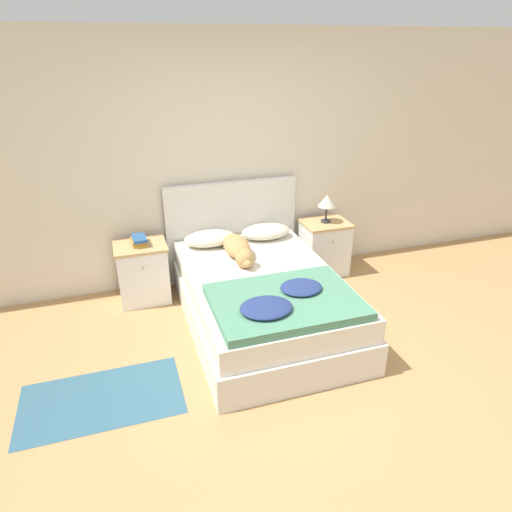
{
  "coord_description": "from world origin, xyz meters",
  "views": [
    {
      "loc": [
        -1.19,
        -2.4,
        2.4
      ],
      "look_at": [
        -0.01,
        1.22,
        0.61
      ],
      "focal_mm": 32.0,
      "sensor_mm": 36.0,
      "label": 1
    }
  ],
  "objects_px": {
    "book_stack": "(139,240)",
    "table_lamp": "(327,202)",
    "pillow_left": "(210,238)",
    "dog": "(238,249)",
    "bed": "(263,300)",
    "nightstand_right": "(324,247)",
    "pillow_right": "(266,232)",
    "nightstand_left": "(143,272)"
  },
  "relations": [
    {
      "from": "book_stack",
      "to": "pillow_left",
      "type": "bearing_deg",
      "value": -0.8
    },
    {
      "from": "bed",
      "to": "pillow_right",
      "type": "xyz_separation_m",
      "value": [
        0.3,
        0.8,
        0.33
      ]
    },
    {
      "from": "nightstand_right",
      "to": "pillow_left",
      "type": "distance_m",
      "value": 1.33
    },
    {
      "from": "nightstand_right",
      "to": "book_stack",
      "type": "bearing_deg",
      "value": 179.72
    },
    {
      "from": "dog",
      "to": "nightstand_right",
      "type": "bearing_deg",
      "value": 18.42
    },
    {
      "from": "book_stack",
      "to": "table_lamp",
      "type": "relative_size",
      "value": 0.77
    },
    {
      "from": "nightstand_left",
      "to": "table_lamp",
      "type": "xyz_separation_m",
      "value": [
        2.0,
        0.0,
        0.53
      ]
    },
    {
      "from": "table_lamp",
      "to": "dog",
      "type": "bearing_deg",
      "value": -161.41
    },
    {
      "from": "nightstand_right",
      "to": "pillow_right",
      "type": "relative_size",
      "value": 1.15
    },
    {
      "from": "nightstand_left",
      "to": "table_lamp",
      "type": "bearing_deg",
      "value": 0.1
    },
    {
      "from": "nightstand_right",
      "to": "table_lamp",
      "type": "distance_m",
      "value": 0.53
    },
    {
      "from": "nightstand_right",
      "to": "dog",
      "type": "bearing_deg",
      "value": -161.58
    },
    {
      "from": "nightstand_right",
      "to": "table_lamp",
      "type": "bearing_deg",
      "value": 90.0
    },
    {
      "from": "nightstand_right",
      "to": "pillow_right",
      "type": "distance_m",
      "value": 0.75
    },
    {
      "from": "bed",
      "to": "pillow_right",
      "type": "distance_m",
      "value": 0.92
    },
    {
      "from": "bed",
      "to": "nightstand_right",
      "type": "relative_size",
      "value": 3.34
    },
    {
      "from": "bed",
      "to": "book_stack",
      "type": "distance_m",
      "value": 1.35
    },
    {
      "from": "bed",
      "to": "pillow_left",
      "type": "distance_m",
      "value": 0.92
    },
    {
      "from": "nightstand_left",
      "to": "book_stack",
      "type": "relative_size",
      "value": 2.54
    },
    {
      "from": "pillow_right",
      "to": "dog",
      "type": "height_order",
      "value": "dog"
    },
    {
      "from": "nightstand_left",
      "to": "nightstand_right",
      "type": "height_order",
      "value": "same"
    },
    {
      "from": "nightstand_right",
      "to": "book_stack",
      "type": "distance_m",
      "value": 2.03
    },
    {
      "from": "pillow_right",
      "to": "book_stack",
      "type": "distance_m",
      "value": 1.31
    },
    {
      "from": "nightstand_right",
      "to": "dog",
      "type": "xyz_separation_m",
      "value": [
        -1.1,
        -0.37,
        0.29
      ]
    },
    {
      "from": "nightstand_right",
      "to": "book_stack",
      "type": "xyz_separation_m",
      "value": [
        -2.0,
        0.01,
        0.34
      ]
    },
    {
      "from": "nightstand_right",
      "to": "pillow_right",
      "type": "bearing_deg",
      "value": 179.99
    },
    {
      "from": "nightstand_left",
      "to": "pillow_left",
      "type": "bearing_deg",
      "value": 0.01
    },
    {
      "from": "pillow_left",
      "to": "pillow_right",
      "type": "relative_size",
      "value": 1.0
    },
    {
      "from": "bed",
      "to": "nightstand_right",
      "type": "bearing_deg",
      "value": 38.78
    },
    {
      "from": "pillow_left",
      "to": "book_stack",
      "type": "distance_m",
      "value": 0.7
    },
    {
      "from": "nightstand_right",
      "to": "book_stack",
      "type": "height_order",
      "value": "book_stack"
    },
    {
      "from": "dog",
      "to": "table_lamp",
      "type": "height_order",
      "value": "table_lamp"
    },
    {
      "from": "nightstand_right",
      "to": "pillow_left",
      "type": "relative_size",
      "value": 1.15
    },
    {
      "from": "pillow_left",
      "to": "table_lamp",
      "type": "distance_m",
      "value": 1.33
    },
    {
      "from": "dog",
      "to": "table_lamp",
      "type": "bearing_deg",
      "value": 18.59
    },
    {
      "from": "pillow_left",
      "to": "dog",
      "type": "bearing_deg",
      "value": -61.43
    },
    {
      "from": "nightstand_left",
      "to": "dog",
      "type": "height_order",
      "value": "dog"
    },
    {
      "from": "nightstand_left",
      "to": "pillow_left",
      "type": "relative_size",
      "value": 1.15
    },
    {
      "from": "book_stack",
      "to": "pillow_right",
      "type": "bearing_deg",
      "value": -0.43
    },
    {
      "from": "pillow_left",
      "to": "dog",
      "type": "relative_size",
      "value": 0.72
    },
    {
      "from": "pillow_left",
      "to": "table_lamp",
      "type": "relative_size",
      "value": 1.7
    },
    {
      "from": "nightstand_right",
      "to": "bed",
      "type": "bearing_deg",
      "value": -141.22
    }
  ]
}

